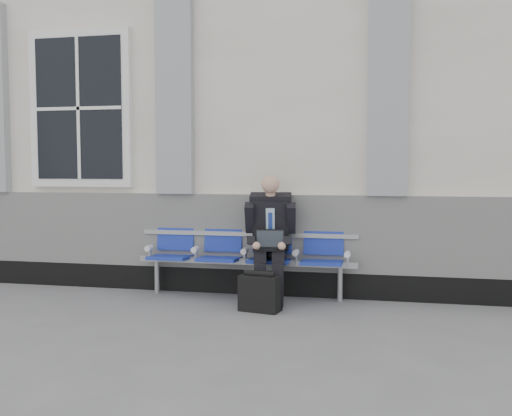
# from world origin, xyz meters

# --- Properties ---
(station_building) EXTENTS (14.40, 4.40, 4.49)m
(station_building) POSITION_xyz_m (-0.02, 3.47, 2.22)
(station_building) COLOR white
(station_building) RESTS_ON ground
(bench) EXTENTS (2.60, 0.47, 0.91)m
(bench) POSITION_xyz_m (2.50, 1.32, 0.55)
(bench) COLOR #9EA0A3
(bench) RESTS_ON ground
(businessman) EXTENTS (0.61, 0.81, 1.43)m
(businessman) POSITION_xyz_m (2.82, 1.19, 0.77)
(businessman) COLOR black
(businessman) RESTS_ON ground
(briefcase) EXTENTS (0.45, 0.26, 0.44)m
(briefcase) POSITION_xyz_m (2.79, 0.67, 0.20)
(briefcase) COLOR black
(briefcase) RESTS_ON ground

